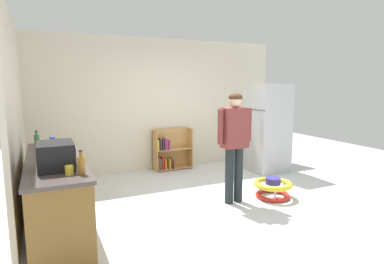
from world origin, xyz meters
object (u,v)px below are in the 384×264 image
at_px(banana_bunch, 61,145).
at_px(amber_bottle, 81,165).
at_px(green_glass_bottle, 37,141).
at_px(teal_cup, 42,156).
at_px(kitchen_counter, 57,194).
at_px(microwave, 56,156).
at_px(baby_walker, 273,188).
at_px(bookshelf, 169,152).
at_px(standing_person, 235,138).
at_px(blue_cup, 52,140).
at_px(yellow_cup, 69,170).
at_px(refrigerator, 268,128).

distance_m(banana_bunch, amber_bottle, 1.57).
xyz_separation_m(green_glass_bottle, teal_cup, (0.06, -0.80, -0.05)).
distance_m(kitchen_counter, microwave, 0.80).
xyz_separation_m(baby_walker, banana_bunch, (-3.03, 0.93, 0.77)).
distance_m(bookshelf, baby_walker, 2.45).
relative_size(standing_person, blue_cup, 17.42).
bearing_deg(amber_bottle, yellow_cup, 162.34).
distance_m(refrigerator, amber_bottle, 4.31).
height_order(kitchen_counter, blue_cup, blue_cup).
bearing_deg(microwave, banana_bunch, 85.02).
xyz_separation_m(banana_bunch, blue_cup, (-0.09, 0.39, 0.02)).
height_order(bookshelf, microwave, microwave).
height_order(kitchen_counter, bookshelf, kitchen_counter).
bearing_deg(blue_cup, kitchen_counter, -90.88).
bearing_deg(microwave, refrigerator, 21.81).
relative_size(refrigerator, blue_cup, 18.74).
distance_m(bookshelf, green_glass_bottle, 2.83).
distance_m(amber_bottle, yellow_cup, 0.13).
bearing_deg(teal_cup, kitchen_counter, 12.65).
distance_m(green_glass_bottle, teal_cup, 0.80).
relative_size(baby_walker, banana_bunch, 3.87).
bearing_deg(microwave, bookshelf, 48.66).
bearing_deg(standing_person, green_glass_bottle, 160.79).
bearing_deg(baby_walker, refrigerator, 55.34).
height_order(standing_person, blue_cup, standing_person).
distance_m(bookshelf, standing_person, 2.29).
distance_m(amber_bottle, teal_cup, 0.93).
xyz_separation_m(bookshelf, green_glass_bottle, (-2.45, -1.27, 0.64)).
xyz_separation_m(standing_person, teal_cup, (-2.59, 0.13, -0.04)).
xyz_separation_m(refrigerator, bookshelf, (-1.79, 0.95, -0.53)).
height_order(standing_person, amber_bottle, standing_person).
bearing_deg(green_glass_bottle, yellow_cup, -79.57).
height_order(bookshelf, yellow_cup, yellow_cup).
relative_size(banana_bunch, blue_cup, 1.64).
xyz_separation_m(standing_person, yellow_cup, (-2.35, -0.69, -0.04)).
bearing_deg(teal_cup, banana_bunch, 71.51).
relative_size(baby_walker, teal_cup, 6.36).
bearing_deg(blue_cup, yellow_cup, -87.25).
distance_m(refrigerator, green_glass_bottle, 4.26).
relative_size(bookshelf, standing_person, 0.51).
bearing_deg(refrigerator, yellow_cup, -153.88).
bearing_deg(bookshelf, green_glass_bottle, -152.72).
relative_size(kitchen_counter, yellow_cup, 24.64).
bearing_deg(amber_bottle, microwave, 121.76).
xyz_separation_m(baby_walker, yellow_cup, (-3.03, -0.61, 0.79)).
distance_m(banana_bunch, green_glass_bottle, 0.32).
bearing_deg(standing_person, banana_bunch, 160.37).
height_order(kitchen_counter, green_glass_bottle, green_glass_bottle).
bearing_deg(banana_bunch, baby_walker, -17.05).
distance_m(baby_walker, blue_cup, 3.48).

